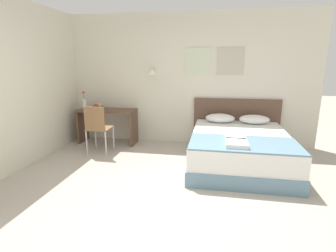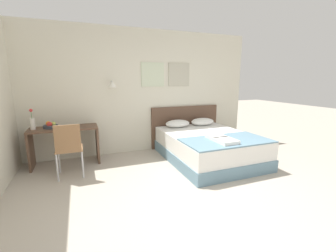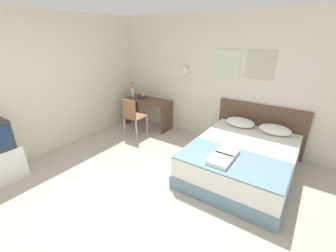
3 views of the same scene
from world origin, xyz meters
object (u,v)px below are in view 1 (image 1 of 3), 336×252
object	(u,v)px
headboard	(236,123)
flower_vase	(84,103)
throw_blanket	(244,144)
desk_chair	(97,126)
desk	(107,120)
fruit_bowl	(97,107)
pillow_right	(254,119)
bed	(239,149)
folded_towel_mid_bed	(236,143)
folded_towel_near_foot	(235,138)
pillow_left	(220,118)

from	to	relation	value
headboard	flower_vase	size ratio (longest dim) A/B	4.59
throw_blanket	desk_chair	xyz separation A→B (m)	(-2.56, 0.68, -0.01)
desk	fruit_bowl	distance (m)	0.34
pillow_right	fruit_bowl	distance (m)	3.19
bed	pillow_right	bearing A→B (deg)	67.89
pillow_right	throw_blanket	size ratio (longest dim) A/B	0.37
bed	desk	world-z (taller)	desk
throw_blanket	fruit_bowl	bearing A→B (deg)	154.24
fruit_bowl	bed	bearing A→B (deg)	-15.38
throw_blanket	flower_vase	size ratio (longest dim) A/B	4.14
headboard	folded_towel_mid_bed	bearing A→B (deg)	-93.68
desk	folded_towel_near_foot	bearing A→B (deg)	-25.60
pillow_right	desk	bearing A→B (deg)	-179.49
bed	pillow_right	world-z (taller)	pillow_right
flower_vase	pillow_right	bearing A→B (deg)	0.45
folded_towel_near_foot	flower_vase	world-z (taller)	flower_vase
flower_vase	pillow_left	bearing A→B (deg)	0.55
folded_towel_mid_bed	flower_vase	xyz separation A→B (m)	(-3.03, 1.50, 0.26)
headboard	folded_towel_mid_bed	distance (m)	1.80
bed	fruit_bowl	distance (m)	3.02
folded_towel_near_foot	bed	bearing A→B (deg)	75.98
fruit_bowl	throw_blanket	bearing A→B (deg)	-25.76
throw_blanket	headboard	bearing A→B (deg)	90.00
desk_chair	flower_vase	world-z (taller)	flower_vase
throw_blanket	desk	distance (m)	2.98
headboard	pillow_left	distance (m)	0.44
bed	headboard	size ratio (longest dim) A/B	1.20
folded_towel_near_foot	fruit_bowl	bearing A→B (deg)	155.76
pillow_left	throw_blanket	bearing A→B (deg)	-76.96
headboard	pillow_right	distance (m)	0.44
headboard	pillow_left	size ratio (longest dim) A/B	3.03
headboard	desk_chair	size ratio (longest dim) A/B	1.87
headboard	throw_blanket	world-z (taller)	headboard
headboard	pillow_right	xyz separation A→B (m)	(0.32, -0.27, 0.14)
pillow_right	desk_chair	xyz separation A→B (m)	(-2.88, -0.71, -0.08)
fruit_bowl	flower_vase	xyz separation A→B (m)	(-0.28, -0.03, 0.08)
desk	bed	bearing A→B (deg)	-16.08
bed	flower_vase	bearing A→B (deg)	166.37
headboard	flower_vase	bearing A→B (deg)	-174.69
pillow_right	desk	world-z (taller)	desk
throw_blanket	desk	xyz separation A→B (m)	(-2.65, 1.36, -0.04)
folded_towel_mid_bed	desk	distance (m)	2.95
folded_towel_mid_bed	flower_vase	bearing A→B (deg)	153.64
folded_towel_near_foot	pillow_left	bearing A→B (deg)	99.51
pillow_left	folded_towel_near_foot	distance (m)	1.26
folded_towel_near_foot	desk	bearing A→B (deg)	154.40
pillow_right	folded_towel_mid_bed	size ratio (longest dim) A/B	1.57
folded_towel_near_foot	desk_chair	size ratio (longest dim) A/B	0.33
pillow_right	flower_vase	distance (m)	3.47
desk_chair	fruit_bowl	size ratio (longest dim) A/B	3.64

